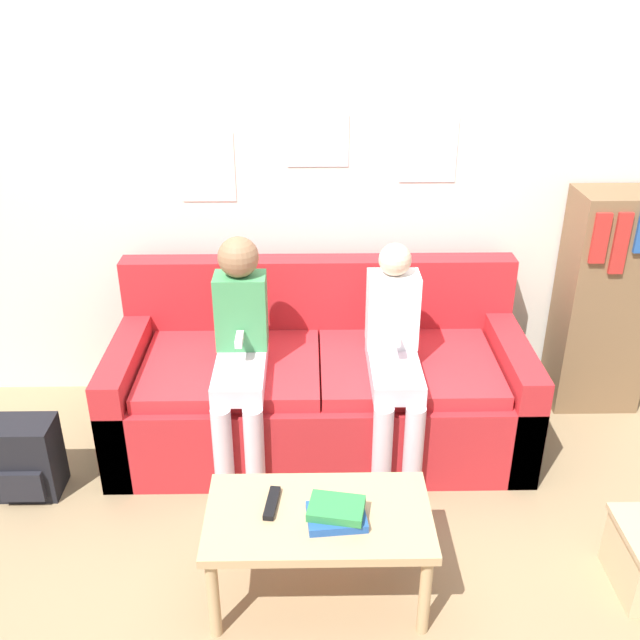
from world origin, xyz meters
TOP-DOWN VIEW (x-y plane):
  - ground_plane at (0.00, 0.00)m, footprint 10.00×10.00m
  - wall_back at (-0.00, 1.07)m, footprint 8.00×0.06m
  - couch at (0.00, 0.55)m, footprint 2.03×0.86m
  - coffee_table at (-0.02, -0.50)m, footprint 0.84×0.46m
  - person_left at (-0.37, 0.35)m, footprint 0.24×0.58m
  - person_right at (0.34, 0.34)m, footprint 0.24×0.58m
  - tv_remote at (-0.19, -0.46)m, footprint 0.06×0.17m
  - book_stack at (0.04, -0.54)m, footprint 0.22×0.19m
  - bookshelf at (1.52, 0.86)m, footprint 0.46×0.33m
  - backpack at (-1.35, 0.12)m, footprint 0.28×0.23m

SIDE VIEW (x-z plane):
  - ground_plane at x=0.00m, z-range 0.00..0.00m
  - backpack at x=-1.35m, z-range 0.00..0.37m
  - couch at x=0.00m, z-range -0.14..0.72m
  - coffee_table at x=-0.02m, z-range 0.15..0.54m
  - tv_remote at x=-0.19m, z-range 0.40..0.42m
  - book_stack at x=0.04m, z-range 0.39..0.46m
  - person_right at x=0.34m, z-range 0.06..1.14m
  - bookshelf at x=1.52m, z-range 0.00..1.21m
  - person_left at x=-0.37m, z-range 0.08..1.20m
  - wall_back at x=0.00m, z-range 0.00..2.60m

